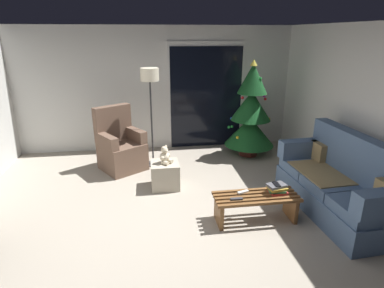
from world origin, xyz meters
The scene contains 15 objects.
ground_plane centered at (0.00, 0.00, 0.00)m, with size 7.00×7.00×0.00m, color #9E9384.
wall_back centered at (0.00, 3.06, 1.25)m, with size 5.72×0.12×2.50m, color silver.
patio_door_frame centered at (1.03, 2.99, 1.10)m, with size 1.60×0.02×2.20m, color silver.
patio_door_glass centered at (1.03, 2.97, 1.05)m, with size 1.50×0.02×2.10m, color black.
couch centered at (2.32, 0.02, 0.40)m, with size 0.88×1.98×1.08m.
coffee_table centered at (1.13, -0.05, 0.25)m, with size 1.10×0.40×0.37m.
remote_graphite centered at (0.85, -0.12, 0.38)m, with size 0.04×0.16×0.02m, color #333338.
remote_white centered at (0.98, 0.05, 0.38)m, with size 0.04×0.16×0.02m, color silver.
book_stack centered at (1.41, -0.03, 0.43)m, with size 0.27×0.21×0.13m.
cell_phone centered at (1.40, -0.03, 0.50)m, with size 0.07×0.14×0.01m, color black.
christmas_tree centered at (1.79, 2.28, 0.84)m, with size 0.98×0.98×1.89m.
armchair centered at (-0.72, 1.97, 0.40)m, with size 0.95×0.95×1.13m.
floor_lamp centered at (-0.14, 2.06, 1.51)m, with size 0.32×0.32×1.78m.
ottoman centered at (0.02, 1.10, 0.21)m, with size 0.44×0.44×0.42m, color #B2A893.
teddy_bear_cream centered at (0.03, 1.09, 0.54)m, with size 0.21×0.21×0.29m.
Camera 1 is at (-0.22, -3.53, 2.35)m, focal length 29.71 mm.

